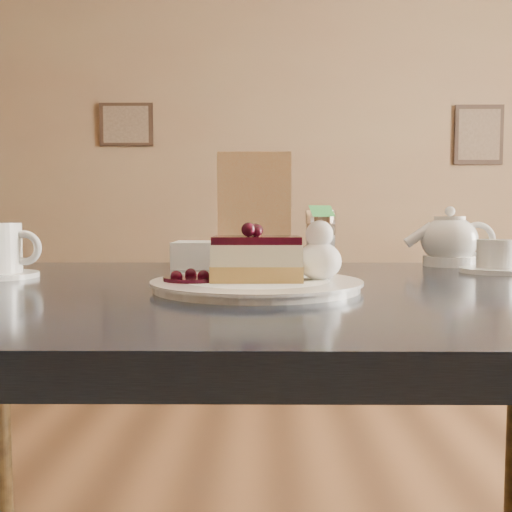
{
  "coord_description": "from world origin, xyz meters",
  "views": [
    {
      "loc": [
        -0.21,
        -0.43,
        0.84
      ],
      "look_at": [
        -0.22,
        0.25,
        0.79
      ],
      "focal_mm": 40.0,
      "sensor_mm": 36.0,
      "label": 1
    }
  ],
  "objects_px": {
    "dessert_plate": "(257,285)",
    "tea_set": "(458,245)",
    "main_table": "(257,339)",
    "cheesecake_slice": "(257,259)"
  },
  "relations": [
    {
      "from": "main_table",
      "to": "cheesecake_slice",
      "type": "height_order",
      "value": "cheesecake_slice"
    },
    {
      "from": "tea_set",
      "to": "cheesecake_slice",
      "type": "bearing_deg",
      "value": -138.25
    },
    {
      "from": "tea_set",
      "to": "dessert_plate",
      "type": "bearing_deg",
      "value": -138.25
    },
    {
      "from": "dessert_plate",
      "to": "tea_set",
      "type": "xyz_separation_m",
      "value": [
        0.38,
        0.34,
        0.04
      ]
    },
    {
      "from": "cheesecake_slice",
      "to": "tea_set",
      "type": "bearing_deg",
      "value": 41.48
    },
    {
      "from": "main_table",
      "to": "cheesecake_slice",
      "type": "relative_size",
      "value": 10.0
    },
    {
      "from": "main_table",
      "to": "cheesecake_slice",
      "type": "distance_m",
      "value": 0.13
    },
    {
      "from": "dessert_plate",
      "to": "cheesecake_slice",
      "type": "distance_m",
      "value": 0.04
    },
    {
      "from": "main_table",
      "to": "cheesecake_slice",
      "type": "bearing_deg",
      "value": -90.0
    },
    {
      "from": "main_table",
      "to": "dessert_plate",
      "type": "xyz_separation_m",
      "value": [
        0.0,
        -0.05,
        0.08
      ]
    }
  ]
}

